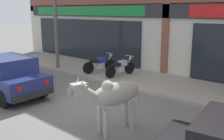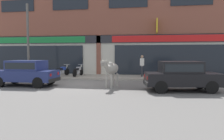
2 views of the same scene
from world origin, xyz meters
name	(u,v)px [view 1 (image 1 of 2)]	position (x,y,z in m)	size (l,w,h in m)	color
ground_plane	(85,103)	(0.00, 0.00, 0.00)	(90.00, 90.00, 0.00)	#605E5B
sidewalk	(146,80)	(0.00, 3.70, 0.06)	(19.00, 3.00, 0.13)	gray
cow	(113,95)	(2.17, -0.98, 1.01)	(0.84, 2.13, 1.61)	#9E998E
car_0	(7,74)	(-2.71, -1.32, 0.81)	(3.63, 1.64, 1.46)	black
motorcycle_0	(100,64)	(-2.45, 3.25, 0.51)	(0.67, 1.79, 0.88)	black
motorcycle_1	(120,68)	(-1.20, 3.35, 0.51)	(0.52, 1.81, 0.88)	black
utility_pole	(55,15)	(-4.81, 2.50, 2.84)	(0.18, 0.18, 5.43)	#595651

